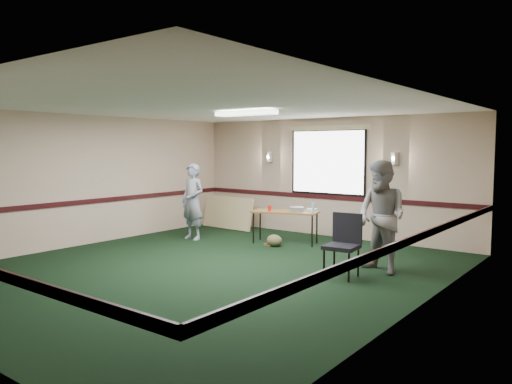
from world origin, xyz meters
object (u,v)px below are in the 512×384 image
Objects in this scene: folding_table at (285,213)px; projector at (297,209)px; person_right at (382,217)px; person_left at (193,202)px; conference_chair at (344,240)px.

folding_table is 0.27m from projector.
folding_table is 5.31× the size of projector.
folding_table is at bearing 176.98° from person_right.
conference_chair is at bearing -9.28° from person_left.
projector is 2.71m from person_right.
folding_table is 2.82m from conference_chair.
folding_table is 2.08m from person_left.
conference_chair reaches higher than projector.
folding_table is at bearing 26.07° from person_left.
conference_chair is 0.76m from person_right.
folding_table is 0.81× the size of person_right.
person_right is (0.37, 0.57, 0.33)m from conference_chair.
person_left is (-2.12, -0.95, 0.10)m from projector.
projector reaches higher than folding_table.
person_left reaches higher than folding_table.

